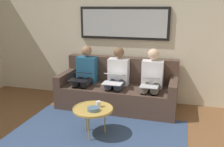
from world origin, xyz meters
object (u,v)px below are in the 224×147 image
Objects in this scene: person_left at (152,79)px; framed_mirror at (124,23)px; cup at (99,104)px; couch at (118,90)px; laptop_white at (114,78)px; person_right at (85,74)px; person_middle at (117,76)px; coffee_table at (93,109)px; laptop_silver at (150,82)px; bowl at (93,109)px; laptop_black at (80,76)px.

framed_mirror is at bearing -35.53° from person_left.
framed_mirror reaches higher than person_left.
framed_mirror is 19.64× the size of cup.
framed_mirror is at bearing -90.00° from couch.
laptop_white is 0.68m from person_right.
person_middle is at bearing -89.87° from cup.
framed_mirror reaches higher than person_middle.
laptop_silver is (-0.70, -0.91, 0.22)m from coffee_table.
couch is 24.44× the size of cup.
laptop_white is at bearing 90.00° from framed_mirror.
person_left is 0.64m from person_middle.
framed_mirror is 1.23m from person_right.
person_right is at bearing 0.00° from person_middle.
person_middle is (0.64, 0.00, 0.00)m from person_left.
framed_mirror is 2.01m from bowl.
coffee_table is 0.52× the size of person_middle.
laptop_silver is at bearing -127.38° from cup.
person_left is 3.23× the size of laptop_black.
person_right is (0.58, -1.15, 0.20)m from coffee_table.
person_left is at bearing -118.39° from bowl.
laptop_white is (0.00, 0.30, 0.32)m from couch.
framed_mirror is 1.32m from laptop_black.
person_right is 3.23× the size of laptop_black.
coffee_table is 1.17m from person_middle.
framed_mirror is 1.55× the size of person_left.
couch is at bearing -25.62° from laptop_silver.
laptop_white is 1.11× the size of laptop_black.
laptop_silver reaches higher than coffee_table.
couch is at bearing -89.88° from cup.
person_right is (0.64, 0.07, 0.30)m from couch.
laptop_white reaches higher than bowl.
cup is 0.25× the size of laptop_black.
framed_mirror is 1.23m from person_left.
bowl is 1.20m from laptop_silver.
couch is 1.93× the size of person_middle.
framed_mirror is 4.92× the size of laptop_silver.
couch is 1.22m from coffee_table.
person_middle is (0.64, -0.24, -0.02)m from laptop_silver.
framed_mirror reaches higher than person_right.
person_middle reaches higher than laptop_silver.
cup is 0.53× the size of bowl.
cup is at bearing 90.17° from laptop_white.
person_middle is 2.91× the size of laptop_white.
bowl is 0.48× the size of laptop_black.
person_middle is at bearing 90.00° from framed_mirror.
coffee_table is at bearing 86.33° from laptop_white.
laptop_silver is (-0.64, 0.31, 0.32)m from couch.
bowl is at bearing 116.72° from person_right.
laptop_white is 0.34× the size of person_right.
couch is at bearing 90.00° from framed_mirror.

